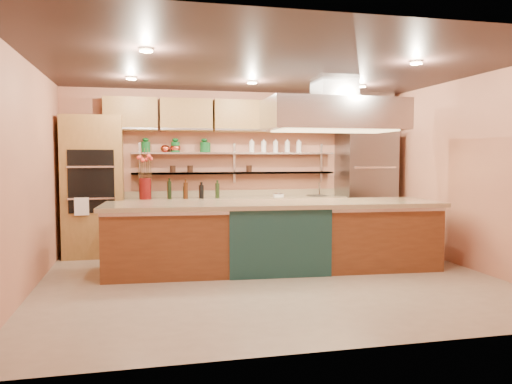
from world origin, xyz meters
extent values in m
cube|color=tan|center=(0.00, 0.00, -0.01)|extent=(6.00, 5.00, 0.02)
cube|color=black|center=(0.00, 0.00, 2.80)|extent=(6.00, 5.00, 0.02)
cube|color=tan|center=(0.00, 2.50, 1.40)|extent=(6.00, 0.04, 2.80)
cube|color=tan|center=(0.00, -2.50, 1.40)|extent=(6.00, 0.04, 2.80)
cube|color=tan|center=(-3.00, 0.00, 1.40)|extent=(0.04, 5.00, 2.80)
cube|color=tan|center=(3.00, 0.00, 1.40)|extent=(0.04, 5.00, 2.80)
cube|color=olive|center=(-2.45, 2.18, 1.15)|extent=(0.95, 0.64, 2.30)
cube|color=slate|center=(2.35, 2.14, 1.05)|extent=(0.95, 0.72, 2.10)
cube|color=#A28061|center=(-0.05, 2.20, 0.47)|extent=(3.84, 0.64, 0.93)
cube|color=silver|center=(-0.05, 2.37, 1.35)|extent=(3.60, 0.26, 0.03)
cube|color=silver|center=(-0.05, 2.37, 1.70)|extent=(3.60, 0.26, 0.03)
cube|color=olive|center=(0.00, 2.32, 2.35)|extent=(4.60, 0.36, 0.55)
cube|color=silver|center=(1.08, 0.55, 2.25)|extent=(2.00, 1.00, 0.45)
cube|color=#FFE5A5|center=(0.00, 0.20, 2.77)|extent=(4.00, 2.80, 0.02)
cube|color=brown|center=(0.18, 0.55, 0.49)|extent=(4.79, 1.35, 0.99)
cylinder|color=#5A0E0D|center=(-1.62, 2.15, 1.11)|extent=(0.24, 0.24, 0.35)
cube|color=black|center=(-0.82, 2.15, 1.08)|extent=(0.96, 0.38, 0.30)
cube|color=white|center=(0.68, 2.15, 0.98)|extent=(0.19, 0.16, 0.09)
cylinder|color=silver|center=(1.49, 2.25, 1.05)|extent=(0.04, 0.04, 0.25)
ellipsoid|color=#D04930|center=(-1.28, 2.37, 1.78)|extent=(0.20, 0.20, 0.13)
cylinder|color=#104E1F|center=(-0.56, 2.37, 1.80)|extent=(0.17, 0.17, 0.17)
camera|label=1|loc=(-1.66, -6.36, 1.63)|focal=35.00mm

